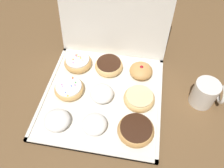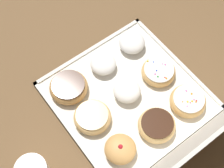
# 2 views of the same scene
# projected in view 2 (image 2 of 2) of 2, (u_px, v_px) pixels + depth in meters

# --- Properties ---
(ground_plane) EXTENTS (3.00, 3.00, 0.00)m
(ground_plane) POSITION_uv_depth(u_px,v_px,m) (128.00, 97.00, 1.05)
(ground_plane) COLOR brown
(donut_box) EXTENTS (0.43, 0.43, 0.01)m
(donut_box) POSITION_uv_depth(u_px,v_px,m) (128.00, 96.00, 1.04)
(donut_box) COLOR silver
(donut_box) RESTS_ON ground
(box_lid_open) EXTENTS (0.43, 0.08, 0.40)m
(box_lid_open) POSITION_uv_depth(u_px,v_px,m) (199.00, 138.00, 0.78)
(box_lid_open) COLOR silver
(box_lid_open) RESTS_ON ground
(powdered_filled_donut_0) EXTENTS (0.09, 0.09, 0.04)m
(powdered_filled_donut_0) POSITION_uv_depth(u_px,v_px,m) (132.00, 43.00, 1.11)
(powdered_filled_donut_0) COLOR white
(powdered_filled_donut_0) RESTS_ON donut_box
(powdered_filled_donut_1) EXTENTS (0.08, 0.08, 0.04)m
(powdered_filled_donut_1) POSITION_uv_depth(u_px,v_px,m) (103.00, 64.00, 1.07)
(powdered_filled_donut_1) COLOR white
(powdered_filled_donut_1) RESTS_ON donut_box
(chocolate_frosted_donut_2) EXTENTS (0.12, 0.12, 0.04)m
(chocolate_frosted_donut_2) POSITION_uv_depth(u_px,v_px,m) (69.00, 87.00, 1.03)
(chocolate_frosted_donut_2) COLOR tan
(chocolate_frosted_donut_2) RESTS_ON donut_box
(sprinkle_donut_3) EXTENTS (0.11, 0.11, 0.04)m
(sprinkle_donut_3) POSITION_uv_depth(u_px,v_px,m) (158.00, 71.00, 1.06)
(sprinkle_donut_3) COLOR tan
(sprinkle_donut_3) RESTS_ON donut_box
(powdered_filled_donut_4) EXTENTS (0.09, 0.09, 0.05)m
(powdered_filled_donut_4) POSITION_uv_depth(u_px,v_px,m) (127.00, 90.00, 1.02)
(powdered_filled_donut_4) COLOR white
(powdered_filled_donut_4) RESTS_ON donut_box
(glazed_ring_donut_5) EXTENTS (0.11, 0.11, 0.04)m
(glazed_ring_donut_5) POSITION_uv_depth(u_px,v_px,m) (92.00, 117.00, 0.98)
(glazed_ring_donut_5) COLOR #E5B770
(glazed_ring_donut_5) RESTS_ON donut_box
(sprinkle_donut_6) EXTENTS (0.11, 0.11, 0.04)m
(sprinkle_donut_6) POSITION_uv_depth(u_px,v_px,m) (188.00, 101.00, 1.01)
(sprinkle_donut_6) COLOR tan
(sprinkle_donut_6) RESTS_ON donut_box
(chocolate_frosted_donut_7) EXTENTS (0.11, 0.11, 0.04)m
(chocolate_frosted_donut_7) POSITION_uv_depth(u_px,v_px,m) (156.00, 125.00, 0.97)
(chocolate_frosted_donut_7) COLOR #E5B770
(chocolate_frosted_donut_7) RESTS_ON donut_box
(jelly_filled_donut_8) EXTENTS (0.09, 0.09, 0.05)m
(jelly_filled_donut_8) POSITION_uv_depth(u_px,v_px,m) (120.00, 149.00, 0.93)
(jelly_filled_donut_8) COLOR tan
(jelly_filled_donut_8) RESTS_ON donut_box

